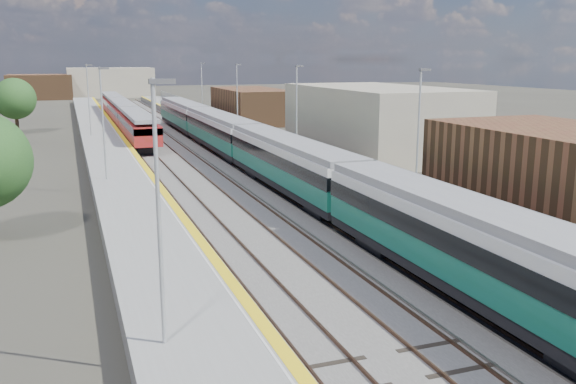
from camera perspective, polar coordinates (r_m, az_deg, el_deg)
ground at (r=60.38m, az=-7.79°, el=3.63°), size 320.00×320.00×0.00m
ballast_bed at (r=62.40m, az=-10.30°, el=3.85°), size 10.50×155.00×0.06m
tracks at (r=64.12m, az=-10.02°, el=4.15°), size 8.96×160.00×0.17m
platform_right at (r=63.97m, az=-3.63°, el=4.68°), size 4.70×155.00×8.52m
platform_left at (r=61.59m, az=-16.57°, el=3.89°), size 4.30×155.00×8.52m
buildings at (r=147.14m, az=-22.55°, el=12.06°), size 72.00×185.50×40.00m
green_train at (r=50.36m, az=-3.66°, el=4.56°), size 2.87×79.78×3.15m
red_train at (r=85.01m, az=-15.22°, el=7.17°), size 2.69×54.67×3.40m
tree_c at (r=82.35m, az=-24.20°, el=7.96°), size 5.02×5.02×6.81m
tree_d at (r=84.15m, az=3.10°, el=8.56°), size 4.13×4.13×5.60m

